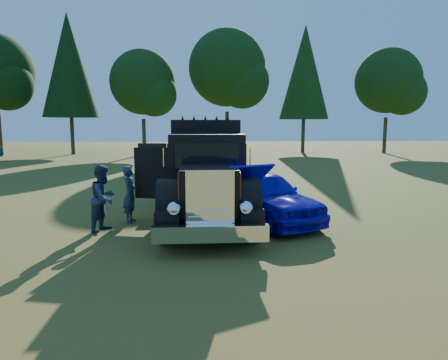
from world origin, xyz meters
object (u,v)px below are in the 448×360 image
at_px(spectator_near, 130,194).
at_px(hotrod_coupe, 261,196).
at_px(diamond_t_truck, 206,179).
at_px(spectator_far, 104,198).

bearing_deg(spectator_near, hotrod_coupe, -87.88).
bearing_deg(diamond_t_truck, spectator_far, -163.40).
distance_m(diamond_t_truck, spectator_far, 2.93).
distance_m(hotrod_coupe, spectator_far, 4.47).
xyz_separation_m(diamond_t_truck, spectator_near, (-2.23, 0.09, -0.45)).
height_order(hotrod_coupe, spectator_near, hotrod_coupe).
height_order(hotrod_coupe, spectator_far, hotrod_coupe).
xyz_separation_m(diamond_t_truck, spectator_far, (-2.78, -0.83, -0.38)).
height_order(spectator_near, spectator_far, spectator_far).
relative_size(hotrod_coupe, spectator_far, 2.70).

